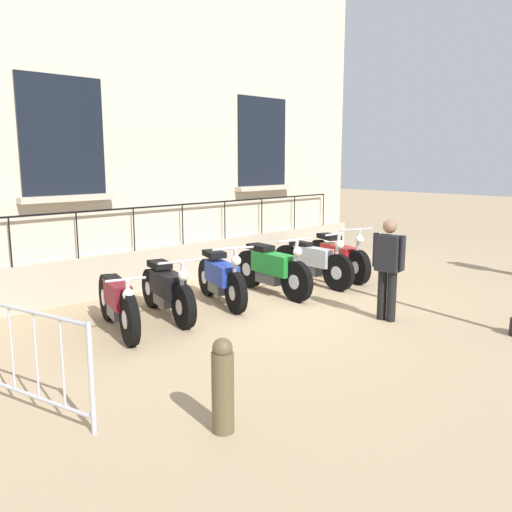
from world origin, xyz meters
TOP-DOWN VIEW (x-y plane):
  - ground_plane at (0.00, 0.00)m, footprint 60.00×60.00m
  - building_facade at (-2.71, -0.00)m, footprint 0.82×10.55m
  - motorcycle_maroon at (-0.38, -2.59)m, footprint 1.97×0.76m
  - motorcycle_black at (-0.50, -1.66)m, footprint 1.97×0.80m
  - motorcycle_blue at (-0.51, -0.54)m, footprint 1.89×0.90m
  - motorcycle_green at (-0.36, 0.55)m, footprint 2.09×0.70m
  - motorcycle_silver at (-0.34, 1.66)m, footprint 2.09×0.53m
  - motorcycle_red at (-0.44, 2.61)m, footprint 2.11×1.03m
  - crowd_barrier at (1.14, -4.49)m, footprint 1.91×0.51m
  - bollard at (2.85, -3.40)m, footprint 0.20×0.20m
  - pedestrian_standing at (1.99, 0.65)m, footprint 0.53×0.25m

SIDE VIEW (x-z plane):
  - ground_plane at x=0.00m, z-range 0.00..0.00m
  - motorcycle_black at x=-0.50m, z-range -0.08..0.92m
  - motorcycle_red at x=-0.44m, z-range -0.12..0.98m
  - motorcycle_maroon at x=-0.38m, z-range -0.02..0.87m
  - motorcycle_blue at x=-0.51m, z-range -0.09..0.96m
  - motorcycle_silver at x=-0.34m, z-range -0.10..0.99m
  - bollard at x=2.85m, z-range 0.00..0.89m
  - motorcycle_green at x=-0.36m, z-range -0.08..1.01m
  - crowd_barrier at x=1.14m, z-range 0.04..1.09m
  - pedestrian_standing at x=1.99m, z-range 0.09..1.65m
  - building_facade at x=-2.71m, z-range -0.12..7.70m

